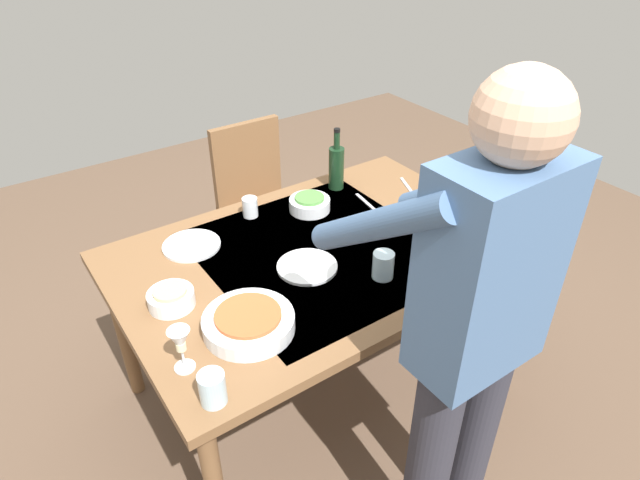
% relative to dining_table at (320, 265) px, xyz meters
% --- Properties ---
extents(ground_plane, '(6.00, 6.00, 0.00)m').
position_rel_dining_table_xyz_m(ground_plane, '(0.00, 0.00, -0.69)').
color(ground_plane, brown).
extents(dining_table, '(1.57, 1.05, 0.76)m').
position_rel_dining_table_xyz_m(dining_table, '(0.00, 0.00, 0.00)').
color(dining_table, brown).
rests_on(dining_table, ground_plane).
extents(chair_near, '(0.40, 0.40, 0.91)m').
position_rel_dining_table_xyz_m(chair_near, '(-0.21, -0.91, -0.16)').
color(chair_near, '#523019').
rests_on(chair_near, ground_plane).
extents(person_server, '(0.42, 0.61, 1.69)m').
position_rel_dining_table_xyz_m(person_server, '(0.05, 0.79, 0.27)').
color(person_server, '#2D2D38').
rests_on(person_server, ground_plane).
extents(wine_bottle, '(0.07, 0.07, 0.30)m').
position_rel_dining_table_xyz_m(wine_bottle, '(-0.36, -0.39, 0.18)').
color(wine_bottle, black).
rests_on(wine_bottle, dining_table).
extents(wine_glass_left, '(0.07, 0.07, 0.15)m').
position_rel_dining_table_xyz_m(wine_glass_left, '(0.69, 0.28, 0.17)').
color(wine_glass_left, white).
rests_on(wine_glass_left, dining_table).
extents(wine_glass_right, '(0.07, 0.07, 0.15)m').
position_rel_dining_table_xyz_m(wine_glass_right, '(-0.18, 0.41, 0.17)').
color(wine_glass_right, white).
rests_on(wine_glass_right, dining_table).
extents(water_cup_near_left, '(0.08, 0.08, 0.10)m').
position_rel_dining_table_xyz_m(water_cup_near_left, '(0.67, 0.44, 0.12)').
color(water_cup_near_left, silver).
rests_on(water_cup_near_left, dining_table).
extents(water_cup_near_right, '(0.08, 0.08, 0.10)m').
position_rel_dining_table_xyz_m(water_cup_near_right, '(-0.09, 0.27, 0.12)').
color(water_cup_near_right, silver).
rests_on(water_cup_near_right, dining_table).
extents(water_cup_far_left, '(0.07, 0.07, 0.09)m').
position_rel_dining_table_xyz_m(water_cup_far_left, '(0.10, -0.39, 0.11)').
color(water_cup_far_left, silver).
rests_on(water_cup_far_left, dining_table).
extents(serving_bowl_pasta, '(0.30, 0.30, 0.07)m').
position_rel_dining_table_xyz_m(serving_bowl_pasta, '(0.45, 0.24, 0.10)').
color(serving_bowl_pasta, silver).
rests_on(serving_bowl_pasta, dining_table).
extents(side_bowl_salad, '(0.18, 0.18, 0.07)m').
position_rel_dining_table_xyz_m(side_bowl_salad, '(-0.14, -0.29, 0.10)').
color(side_bowl_salad, silver).
rests_on(side_bowl_salad, dining_table).
extents(side_bowl_bread, '(0.16, 0.16, 0.07)m').
position_rel_dining_table_xyz_m(side_bowl_bread, '(0.61, -0.02, 0.10)').
color(side_bowl_bread, silver).
rests_on(side_bowl_bread, dining_table).
extents(dinner_plate_near, '(0.23, 0.23, 0.01)m').
position_rel_dining_table_xyz_m(dinner_plate_near, '(0.41, -0.31, 0.08)').
color(dinner_plate_near, silver).
rests_on(dinner_plate_near, dining_table).
extents(dinner_plate_far, '(0.23, 0.23, 0.01)m').
position_rel_dining_table_xyz_m(dinner_plate_far, '(0.11, 0.07, 0.08)').
color(dinner_plate_far, silver).
rests_on(dinner_plate_far, dining_table).
extents(table_knife, '(0.09, 0.19, 0.00)m').
position_rel_dining_table_xyz_m(table_knife, '(-0.64, -0.19, 0.07)').
color(table_knife, silver).
rests_on(table_knife, dining_table).
extents(table_fork, '(0.04, 0.18, 0.00)m').
position_rel_dining_table_xyz_m(table_fork, '(-0.39, -0.19, 0.07)').
color(table_fork, silver).
rests_on(table_fork, dining_table).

